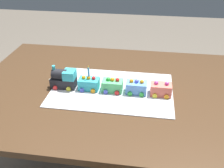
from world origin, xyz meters
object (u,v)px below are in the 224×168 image
at_px(cake_car_gondola_mint_green, 112,85).
at_px(cake_car_caboose_coral, 161,89).
at_px(cake_locomotive, 64,79).
at_px(dining_table, 109,105).
at_px(cake_car_tanker_turquoise, 89,84).
at_px(birthday_candle, 89,71).
at_px(cake_car_hopper_sky_blue, 136,87).

bearing_deg(cake_car_gondola_mint_green, cake_car_caboose_coral, 0.00).
bearing_deg(cake_locomotive, dining_table, 8.65).
relative_size(cake_car_tanker_turquoise, birthday_candle, 1.66).
bearing_deg(dining_table, cake_car_hopper_sky_blue, -13.93).
distance_m(cake_car_gondola_mint_green, birthday_candle, 0.14).
height_order(cake_locomotive, birthday_candle, birthday_candle).
distance_m(dining_table, cake_car_tanker_turquoise, 0.17).
bearing_deg(dining_table, birthday_candle, -160.29).
relative_size(cake_car_caboose_coral, birthday_candle, 1.66).
relative_size(cake_locomotive, cake_car_tanker_turquoise, 1.40).
bearing_deg(cake_car_hopper_sky_blue, cake_car_tanker_turquoise, 180.00).
relative_size(dining_table, cake_locomotive, 10.00).
bearing_deg(birthday_candle, cake_car_tanker_turquoise, -180.00).
height_order(cake_car_tanker_turquoise, birthday_candle, birthday_candle).
bearing_deg(cake_car_tanker_turquoise, dining_table, 19.47).
distance_m(cake_locomotive, cake_car_gondola_mint_green, 0.25).
height_order(cake_locomotive, cake_car_tanker_turquoise, cake_locomotive).
bearing_deg(cake_car_caboose_coral, cake_car_tanker_turquoise, 180.00).
bearing_deg(cake_car_tanker_turquoise, cake_car_hopper_sky_blue, 0.00).
bearing_deg(birthday_candle, dining_table, 19.71).
relative_size(cake_car_tanker_turquoise, cake_car_gondola_mint_green, 1.00).
bearing_deg(cake_car_caboose_coral, birthday_candle, 180.00).
relative_size(dining_table, cake_car_caboose_coral, 14.00).
xyz_separation_m(cake_car_gondola_mint_green, birthday_candle, (-0.12, 0.00, 0.07)).
relative_size(dining_table, cake_car_gondola_mint_green, 14.00).
bearing_deg(birthday_candle, cake_car_gondola_mint_green, -0.00).
xyz_separation_m(dining_table, cake_car_tanker_turquoise, (-0.10, -0.03, 0.14)).
distance_m(cake_car_tanker_turquoise, cake_car_caboose_coral, 0.35).
height_order(cake_car_tanker_turquoise, cake_car_caboose_coral, same).
distance_m(dining_table, cake_car_hopper_sky_blue, 0.20).
distance_m(cake_car_caboose_coral, birthday_candle, 0.36).
xyz_separation_m(dining_table, cake_car_hopper_sky_blue, (0.14, -0.03, 0.14)).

